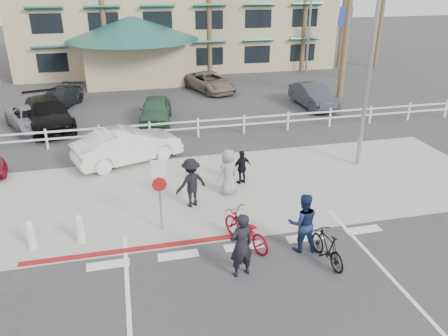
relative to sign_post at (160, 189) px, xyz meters
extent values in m
plane|color=#333335|center=(2.30, -2.20, -1.45)|extent=(140.00, 140.00, 0.00)
cube|color=#333335|center=(2.30, -4.20, -1.45)|extent=(12.00, 16.00, 0.01)
cube|color=gray|center=(2.30, 2.30, -1.44)|extent=(22.00, 7.00, 0.01)
cube|color=#333335|center=(2.30, 6.30, -1.45)|extent=(40.00, 5.00, 0.01)
cube|color=#333335|center=(2.30, 15.80, -1.45)|extent=(50.00, 16.00, 0.01)
cube|color=maroon|center=(-0.70, -1.00, -1.44)|extent=(7.00, 0.25, 0.02)
imported|color=maroon|center=(2.37, -1.50, -0.91)|extent=(1.46, 2.16, 1.07)
imported|color=black|center=(1.86, -2.87, -0.50)|extent=(0.78, 0.61, 1.90)
imported|color=black|center=(4.39, -2.88, -0.96)|extent=(0.64, 1.68, 0.99)
imported|color=#172149|center=(3.93, -2.13, -0.53)|extent=(0.99, 0.83, 1.84)
imported|color=black|center=(1.20, 1.32, -0.55)|extent=(1.32, 1.02, 1.80)
imported|color=black|center=(3.42, 2.65, -0.76)|extent=(0.88, 0.59, 1.38)
imported|color=gray|center=(2.69, 1.94, -0.57)|extent=(1.02, 0.91, 1.76)
imported|color=silver|center=(-0.83, 5.89, -0.69)|extent=(4.91, 3.15, 1.53)
imported|color=gray|center=(-5.53, 11.46, -0.84)|extent=(3.62, 4.84, 1.22)
imported|color=black|center=(-4.83, 11.72, -0.68)|extent=(3.50, 5.70, 1.54)
imported|color=#2C503A|center=(0.87, 11.31, -0.76)|extent=(2.23, 4.26, 1.38)
imported|color=#2B3037|center=(10.59, 12.10, -0.74)|extent=(1.67, 4.37, 1.42)
imported|color=black|center=(-4.68, 15.51, -0.84)|extent=(3.18, 4.51, 1.21)
imported|color=#75685B|center=(5.24, 17.48, -0.80)|extent=(3.49, 5.12, 1.30)
camera|label=1|loc=(-0.85, -12.28, 6.11)|focal=35.00mm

